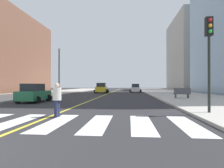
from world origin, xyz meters
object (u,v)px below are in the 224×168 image
at_px(traffic_light_near_corner, 209,46).
at_px(car_white_third, 136,88).
at_px(car_yellow_second, 102,88).
at_px(park_bench, 182,93).
at_px(pedestrian_crossing, 57,98).
at_px(car_green_nearest, 34,93).
at_px(street_lamp, 59,67).

bearing_deg(traffic_light_near_corner, car_white_third, -85.11).
relative_size(car_yellow_second, park_bench, 2.59).
height_order(car_yellow_second, pedestrian_crossing, car_yellow_second).
xyz_separation_m(car_green_nearest, street_lamp, (-3.08, 14.54, 3.97)).
height_order(traffic_light_near_corner, street_lamp, street_lamp).
distance_m(car_white_third, park_bench, 21.74).
distance_m(car_green_nearest, car_yellow_second, 21.78).
height_order(car_green_nearest, traffic_light_near_corner, traffic_light_near_corner).
xyz_separation_m(car_yellow_second, car_white_third, (7.08, 4.43, -0.08)).
relative_size(car_white_third, park_bench, 2.40).
distance_m(car_green_nearest, traffic_light_near_corner, 15.01).
bearing_deg(traffic_light_near_corner, street_lamp, -52.55).
distance_m(pedestrian_crossing, street_lamp, 24.33).
bearing_deg(traffic_light_near_corner, park_bench, -98.23).
distance_m(traffic_light_near_corner, park_bench, 11.81).
xyz_separation_m(car_white_third, street_lamp, (-13.43, -11.42, 3.89)).
height_order(car_yellow_second, traffic_light_near_corner, traffic_light_near_corner).
distance_m(car_green_nearest, pedestrian_crossing, 9.59).
height_order(car_yellow_second, park_bench, car_yellow_second).
xyz_separation_m(traffic_light_near_corner, park_bench, (1.64, 11.31, -3.00)).
bearing_deg(traffic_light_near_corner, car_yellow_second, -70.68).
bearing_deg(car_white_third, street_lamp, 42.91).
height_order(car_yellow_second, street_lamp, street_lamp).
bearing_deg(car_white_third, traffic_light_near_corner, 97.45).
bearing_deg(street_lamp, car_white_third, 40.36).
height_order(car_white_third, pedestrian_crossing, car_white_third).
height_order(park_bench, street_lamp, street_lamp).
bearing_deg(car_white_third, pedestrian_crossing, 84.17).
bearing_deg(street_lamp, car_green_nearest, -78.05).
relative_size(car_green_nearest, park_bench, 2.16).
height_order(traffic_light_near_corner, pedestrian_crossing, traffic_light_near_corner).
relative_size(pedestrian_crossing, street_lamp, 0.22).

